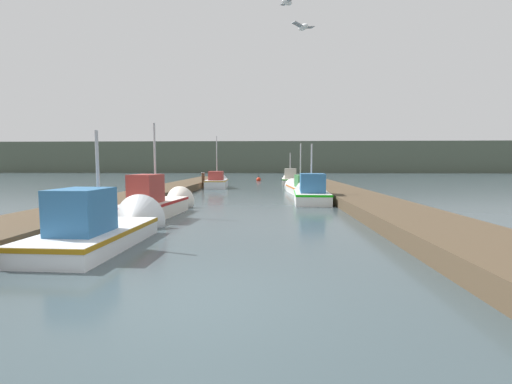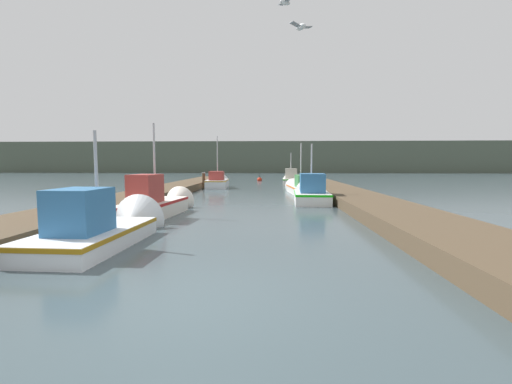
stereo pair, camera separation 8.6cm
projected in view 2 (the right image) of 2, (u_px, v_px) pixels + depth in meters
name	position (u px, v px, depth m)	size (l,w,h in m)	color
ground_plane	(186.00, 304.00, 4.98)	(200.00, 200.00, 0.00)	#38474C
dock_left	(160.00, 192.00, 21.12)	(2.62, 40.00, 0.48)	#4C3D2B
dock_right	(343.00, 193.00, 20.65)	(2.62, 40.00, 0.48)	#4C3D2B
distant_shore_ridge	(265.00, 158.00, 79.32)	(120.00, 16.00, 6.65)	#4C5647
fishing_boat_0	(106.00, 227.00, 8.90)	(1.91, 4.68, 3.44)	silver
fishing_boat_1	(158.00, 203.00, 13.52)	(1.86, 5.16, 3.94)	silver
fishing_boat_2	(311.00, 193.00, 18.11)	(1.91, 4.48, 3.57)	silver
fishing_boat_3	(300.00, 188.00, 23.41)	(1.86, 6.04, 3.76)	silver
fishing_boat_4	(218.00, 182.00, 28.82)	(1.85, 4.58, 4.69)	silver
fishing_boat_5	(291.00, 179.00, 33.83)	(1.69, 4.76, 3.50)	silver
mooring_piling_0	(204.00, 180.00, 28.06)	(0.29, 0.29, 1.28)	#473523
mooring_piling_1	(222.00, 177.00, 38.25)	(0.26, 0.26, 1.01)	#473523
channel_buoy	(259.00, 180.00, 39.51)	(0.54, 0.54, 1.04)	red
seagull_lead	(301.00, 27.00, 7.35)	(0.52, 0.41, 0.12)	white
seagull_1	(285.00, 2.00, 8.34)	(0.35, 0.54, 0.12)	white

